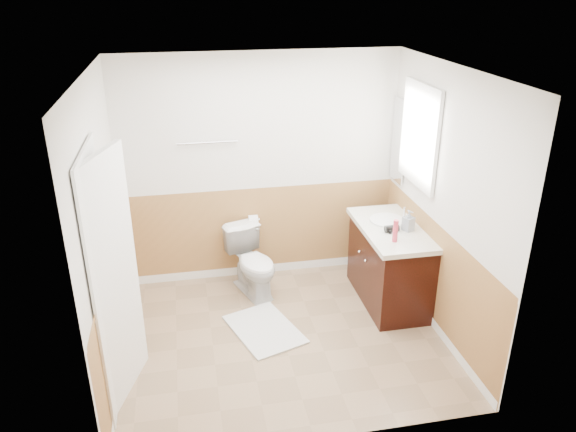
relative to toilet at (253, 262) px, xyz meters
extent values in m
plane|color=#8C7051|center=(0.16, -0.88, -0.36)|extent=(3.00, 3.00, 0.00)
plane|color=white|center=(0.16, -0.88, 2.14)|extent=(3.00, 3.00, 0.00)
plane|color=silver|center=(0.16, 0.42, 0.89)|extent=(3.00, 0.00, 3.00)
plane|color=silver|center=(0.16, -2.18, 0.89)|extent=(3.00, 0.00, 3.00)
plane|color=silver|center=(-1.34, -0.88, 0.89)|extent=(0.00, 3.00, 3.00)
plane|color=silver|center=(1.66, -0.88, 0.89)|extent=(0.00, 3.00, 3.00)
plane|color=#AD7E45|center=(0.16, 0.40, 0.14)|extent=(3.00, 0.00, 3.00)
plane|color=#AD7E45|center=(0.16, -2.17, 0.14)|extent=(3.00, 0.00, 3.00)
plane|color=#AD7E45|center=(-1.33, -0.88, 0.14)|extent=(0.00, 2.60, 2.60)
plane|color=#AD7E45|center=(1.64, -0.88, 0.14)|extent=(0.00, 2.60, 2.60)
imported|color=white|center=(0.00, 0.00, 0.00)|extent=(0.61, 0.79, 0.71)
cube|color=silver|center=(0.00, -0.74, -0.35)|extent=(0.78, 0.94, 0.02)
cube|color=black|center=(1.37, -0.44, 0.04)|extent=(0.55, 1.10, 0.80)
sphere|color=silver|center=(1.07, -0.54, 0.19)|extent=(0.03, 0.03, 0.03)
sphere|color=silver|center=(1.07, -0.34, 0.19)|extent=(0.03, 0.03, 0.03)
cube|color=beige|center=(1.36, -0.44, 0.47)|extent=(0.60, 1.15, 0.05)
cylinder|color=white|center=(1.37, -0.29, 0.50)|extent=(0.36, 0.36, 0.02)
cylinder|color=white|center=(1.55, -0.29, 0.56)|extent=(0.02, 0.02, 0.14)
cylinder|color=#C73348|center=(1.27, -0.75, 0.60)|extent=(0.05, 0.05, 0.22)
imported|color=gray|center=(1.49, -0.54, 0.60)|extent=(0.13, 0.13, 0.21)
cylinder|color=black|center=(1.32, -0.54, 0.53)|extent=(0.14, 0.07, 0.07)
cylinder|color=black|center=(1.29, -0.58, 0.50)|extent=(0.03, 0.03, 0.07)
cube|color=silver|center=(1.63, 0.22, 1.19)|extent=(0.02, 0.35, 0.90)
cube|color=white|center=(1.63, -0.30, 1.39)|extent=(0.04, 0.80, 1.00)
cube|color=white|center=(1.64, -0.30, 1.39)|extent=(0.01, 0.70, 0.90)
cube|color=white|center=(-1.24, -1.33, 0.66)|extent=(0.29, 0.78, 2.04)
cube|color=white|center=(-1.32, -1.33, 0.67)|extent=(0.02, 0.92, 2.10)
sphere|color=silver|center=(-1.18, -1.00, 0.59)|extent=(0.06, 0.06, 0.06)
cylinder|color=silver|center=(-0.39, 0.36, 1.24)|extent=(0.62, 0.02, 0.02)
cylinder|color=silver|center=(0.06, 0.34, 0.34)|extent=(0.14, 0.02, 0.02)
cylinder|color=white|center=(0.06, 0.34, 0.34)|extent=(0.10, 0.11, 0.11)
cube|color=white|center=(0.06, 0.34, 0.23)|extent=(0.10, 0.01, 0.16)
camera|label=1|loc=(-0.64, -5.19, 2.82)|focal=34.46mm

